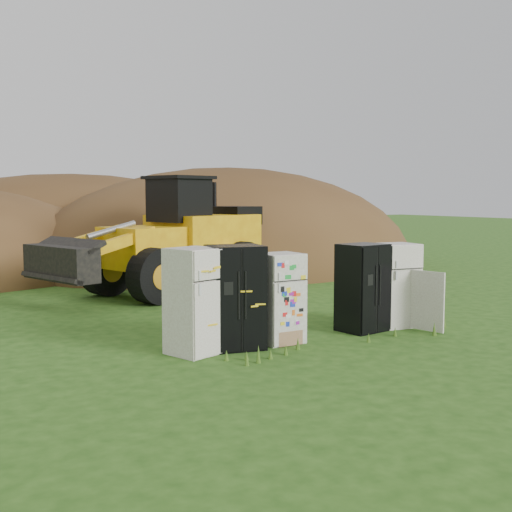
% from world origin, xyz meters
% --- Properties ---
extents(ground, '(120.00, 120.00, 0.00)m').
position_xyz_m(ground, '(0.00, 0.00, 0.00)').
color(ground, '#234A13').
rests_on(ground, ground).
extents(fridge_leftmost, '(1.02, 1.00, 1.86)m').
position_xyz_m(fridge_leftmost, '(-2.39, 0.03, 0.93)').
color(fridge_leftmost, white).
rests_on(fridge_leftmost, ground).
extents(fridge_black_side, '(1.12, 0.97, 1.87)m').
position_xyz_m(fridge_black_side, '(-1.59, 0.01, 0.94)').
color(fridge_black_side, black).
rests_on(fridge_black_side, ground).
extents(fridge_sticker, '(0.76, 0.70, 1.69)m').
position_xyz_m(fridge_sticker, '(-0.65, -0.03, 0.84)').
color(fridge_sticker, white).
rests_on(fridge_sticker, ground).
extents(fridge_black_right, '(0.98, 0.86, 1.79)m').
position_xyz_m(fridge_black_right, '(1.37, -0.02, 0.89)').
color(fridge_black_right, black).
rests_on(fridge_black_right, ground).
extents(fridge_open_door, '(0.89, 0.84, 1.76)m').
position_xyz_m(fridge_open_door, '(2.29, -0.02, 0.88)').
color(fridge_open_door, white).
rests_on(fridge_open_door, ground).
extents(wheel_loader, '(7.37, 4.66, 3.32)m').
position_xyz_m(wheel_loader, '(-0.45, 6.50, 1.66)').
color(wheel_loader, yellow).
rests_on(wheel_loader, ground).
extents(dirt_mound_right, '(15.99, 11.72, 7.71)m').
position_xyz_m(dirt_mound_right, '(4.86, 12.06, 0.00)').
color(dirt_mound_right, '#452D16').
rests_on(dirt_mound_right, ground).
extents(dirt_mound_back, '(18.58, 12.38, 7.46)m').
position_xyz_m(dirt_mound_back, '(0.53, 18.69, 0.00)').
color(dirt_mound_back, '#452D16').
rests_on(dirt_mound_back, ground).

